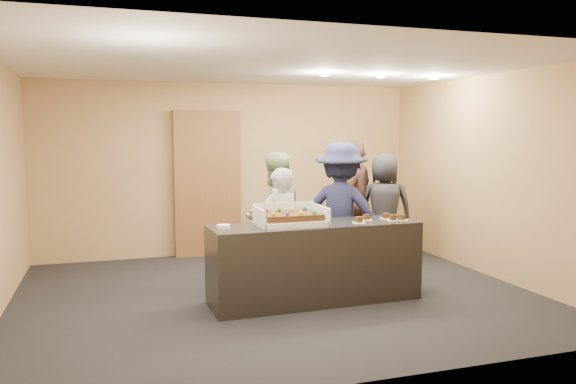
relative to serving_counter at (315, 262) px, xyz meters
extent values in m
plane|color=black|center=(-0.34, 0.39, -0.45)|extent=(6.00, 6.00, 0.00)
plane|color=silver|center=(-0.34, 0.39, 2.25)|extent=(6.00, 6.00, 0.00)
cube|color=#A2814E|center=(-0.34, 2.89, 0.90)|extent=(6.00, 0.04, 2.70)
cube|color=#A2814E|center=(-0.34, -2.11, 0.90)|extent=(6.00, 0.04, 2.70)
cube|color=#A2814E|center=(2.66, 0.39, 0.90)|extent=(0.04, 5.00, 2.70)
cube|color=black|center=(0.00, 0.00, 0.00)|extent=(2.42, 0.77, 0.90)
cube|color=brown|center=(-0.74, 2.80, 0.69)|extent=(1.03, 0.15, 2.27)
cube|color=white|center=(-0.29, 0.00, 0.48)|extent=(0.73, 0.51, 0.06)
cube|color=white|center=(-0.65, 0.00, 0.55)|extent=(0.02, 0.51, 0.20)
cube|color=white|center=(0.08, 0.00, 0.55)|extent=(0.02, 0.51, 0.20)
cube|color=white|center=(-0.29, 0.26, 0.56)|extent=(0.73, 0.02, 0.22)
cube|color=#3C230D|center=(-0.29, 0.00, 0.54)|extent=(0.65, 0.45, 0.07)
sphere|color=red|center=(-0.53, 0.16, 0.60)|extent=(0.05, 0.05, 0.05)
sphere|color=#308B17|center=(-0.38, 0.16, 0.60)|extent=(0.05, 0.05, 0.05)
sphere|color=#F6FD1A|center=(-0.22, 0.16, 0.60)|extent=(0.05, 0.05, 0.05)
sphere|color=blue|center=(-0.06, 0.16, 0.60)|extent=(0.05, 0.05, 0.05)
sphere|color=orange|center=(-0.53, -0.16, 0.60)|extent=(0.05, 0.05, 0.05)
sphere|color=#B827AB|center=(-0.38, -0.16, 0.60)|extent=(0.05, 0.05, 0.05)
sphere|color=yellow|center=(-0.22, -0.16, 0.60)|extent=(0.05, 0.05, 0.05)
sphere|color=green|center=(-0.06, -0.16, 0.60)|extent=(0.05, 0.05, 0.05)
cylinder|color=white|center=(-1.05, 0.01, 0.47)|extent=(0.14, 0.14, 0.04)
cylinder|color=white|center=(0.49, -0.12, 0.45)|extent=(0.15, 0.15, 0.01)
cube|color=#3C230D|center=(0.49, -0.12, 0.49)|extent=(0.07, 0.06, 0.06)
cylinder|color=white|center=(0.66, 0.04, 0.45)|extent=(0.15, 0.15, 0.01)
cube|color=#3C230D|center=(0.66, 0.04, 0.49)|extent=(0.07, 0.06, 0.06)
cylinder|color=white|center=(0.94, -0.09, 0.45)|extent=(0.15, 0.15, 0.01)
cube|color=#3C230D|center=(0.94, -0.09, 0.49)|extent=(0.07, 0.06, 0.06)
cylinder|color=white|center=(0.94, 0.07, 0.45)|extent=(0.15, 0.15, 0.01)
cube|color=#3C230D|center=(0.94, 0.07, 0.49)|extent=(0.07, 0.06, 0.06)
cylinder|color=white|center=(1.06, -0.10, 0.45)|extent=(0.15, 0.15, 0.01)
cube|color=#3C230D|center=(1.06, -0.10, 0.49)|extent=(0.07, 0.06, 0.06)
imported|color=#A4A4A9|center=(-0.28, 0.45, 0.31)|extent=(0.64, 0.51, 1.51)
imported|color=#99A876|center=(-0.21, 0.92, 0.39)|extent=(0.97, 0.85, 1.68)
imported|color=#1F2245|center=(0.61, 0.67, 0.45)|extent=(1.34, 1.20, 1.81)
imported|color=brown|center=(1.24, 1.60, 0.46)|extent=(1.06, 1.08, 1.83)
imported|color=#242429|center=(1.61, 1.39, 0.37)|extent=(0.94, 0.78, 1.64)
cylinder|color=#FFEAC6|center=(0.46, 0.89, 2.22)|extent=(0.12, 0.12, 0.03)
cylinder|color=#FFEAC6|center=(1.26, 0.89, 2.22)|extent=(0.12, 0.12, 0.03)
cylinder|color=#FFEAC6|center=(2.06, 0.89, 2.22)|extent=(0.12, 0.12, 0.03)
camera|label=1|loc=(-2.22, -5.90, 1.47)|focal=35.00mm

